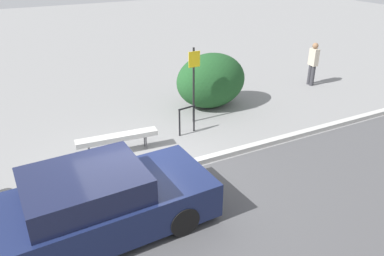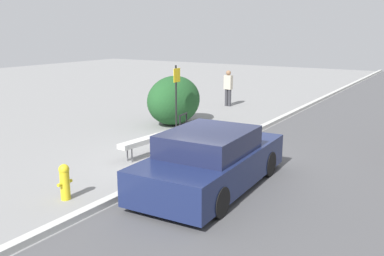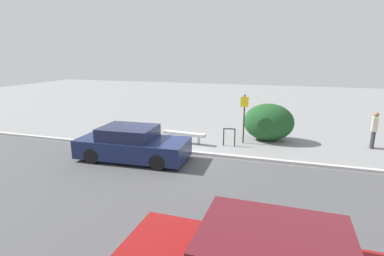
{
  "view_description": "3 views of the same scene",
  "coord_description": "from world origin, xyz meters",
  "px_view_note": "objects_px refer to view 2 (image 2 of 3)",
  "views": [
    {
      "loc": [
        -2.21,
        -7.03,
        4.89
      ],
      "look_at": [
        1.65,
        0.49,
        0.76
      ],
      "focal_mm": 35.0,
      "sensor_mm": 36.0,
      "label": 1
    },
    {
      "loc": [
        -9.14,
        -5.75,
        3.46
      ],
      "look_at": [
        1.31,
        0.82,
        0.6
      ],
      "focal_mm": 40.0,
      "sensor_mm": 36.0,
      "label": 2
    },
    {
      "loc": [
        4.37,
        -11.39,
        4.1
      ],
      "look_at": [
        0.77,
        0.11,
        1.1
      ],
      "focal_mm": 28.0,
      "sensor_mm": 36.0,
      "label": 3
    }
  ],
  "objects_px": {
    "bike_rack": "(183,123)",
    "fire_hydrant": "(65,181)",
    "bench": "(148,140)",
    "pedestrian": "(228,87)",
    "parked_car_near": "(211,161)",
    "sign_post": "(176,93)"
  },
  "relations": [
    {
      "from": "bike_rack",
      "to": "fire_hydrant",
      "type": "bearing_deg",
      "value": -172.7
    },
    {
      "from": "bike_rack",
      "to": "fire_hydrant",
      "type": "xyz_separation_m",
      "value": [
        -5.55,
        -0.71,
        -0.09
      ]
    },
    {
      "from": "bench",
      "to": "bike_rack",
      "type": "xyz_separation_m",
      "value": [
        2.1,
        0.21,
        0.05
      ]
    },
    {
      "from": "bike_rack",
      "to": "pedestrian",
      "type": "relative_size",
      "value": 0.5
    },
    {
      "from": "fire_hydrant",
      "to": "parked_car_near",
      "type": "distance_m",
      "value": 3.15
    },
    {
      "from": "fire_hydrant",
      "to": "bike_rack",
      "type": "bearing_deg",
      "value": 7.3
    },
    {
      "from": "bench",
      "to": "sign_post",
      "type": "distance_m",
      "value": 2.93
    },
    {
      "from": "pedestrian",
      "to": "parked_car_near",
      "type": "bearing_deg",
      "value": 121.36
    },
    {
      "from": "parked_car_near",
      "to": "bench",
      "type": "bearing_deg",
      "value": 63.24
    },
    {
      "from": "bench",
      "to": "sign_post",
      "type": "relative_size",
      "value": 0.92
    },
    {
      "from": "sign_post",
      "to": "fire_hydrant",
      "type": "relative_size",
      "value": 3.01
    },
    {
      "from": "bike_rack",
      "to": "pedestrian",
      "type": "height_order",
      "value": "pedestrian"
    },
    {
      "from": "sign_post",
      "to": "pedestrian",
      "type": "bearing_deg",
      "value": 9.51
    },
    {
      "from": "sign_post",
      "to": "parked_car_near",
      "type": "bearing_deg",
      "value": -137.43
    },
    {
      "from": "bench",
      "to": "bike_rack",
      "type": "height_order",
      "value": "bike_rack"
    },
    {
      "from": "bench",
      "to": "pedestrian",
      "type": "height_order",
      "value": "pedestrian"
    },
    {
      "from": "fire_hydrant",
      "to": "bench",
      "type": "bearing_deg",
      "value": 8.32
    },
    {
      "from": "bench",
      "to": "bike_rack",
      "type": "relative_size",
      "value": 2.56
    },
    {
      "from": "fire_hydrant",
      "to": "parked_car_near",
      "type": "xyz_separation_m",
      "value": [
        2.21,
        -2.23,
        0.21
      ]
    },
    {
      "from": "bike_rack",
      "to": "parked_car_near",
      "type": "distance_m",
      "value": 4.45
    },
    {
      "from": "bench",
      "to": "parked_car_near",
      "type": "relative_size",
      "value": 0.48
    },
    {
      "from": "sign_post",
      "to": "parked_car_near",
      "type": "relative_size",
      "value": 0.52
    }
  ]
}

